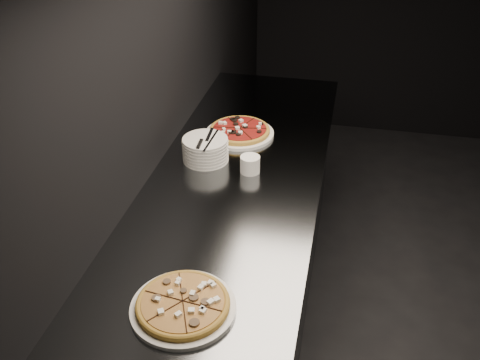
% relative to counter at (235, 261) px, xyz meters
% --- Properties ---
extents(wall_left, '(0.02, 5.00, 2.80)m').
position_rel_counter_xyz_m(wall_left, '(-0.37, 0.00, 0.94)').
color(wall_left, black).
rests_on(wall_left, floor).
extents(counter, '(0.74, 2.44, 0.92)m').
position_rel_counter_xyz_m(counter, '(0.00, 0.00, 0.00)').
color(counter, '#5C6063').
rests_on(counter, floor).
extents(pizza_mushroom, '(0.33, 0.33, 0.04)m').
position_rel_counter_xyz_m(pizza_mushroom, '(0.01, -0.77, 0.48)').
color(pizza_mushroom, white).
rests_on(pizza_mushroom, counter).
extents(pizza_tomato, '(0.34, 0.34, 0.04)m').
position_rel_counter_xyz_m(pizza_tomato, '(-0.07, 0.41, 0.48)').
color(pizza_tomato, white).
rests_on(pizza_tomato, counter).
extents(plate_stack, '(0.21, 0.21, 0.11)m').
position_rel_counter_xyz_m(plate_stack, '(-0.17, 0.14, 0.51)').
color(plate_stack, white).
rests_on(plate_stack, counter).
extents(cutlery, '(0.08, 0.22, 0.01)m').
position_rel_counter_xyz_m(cutlery, '(-0.16, 0.13, 0.57)').
color(cutlery, silver).
rests_on(cutlery, plate_stack).
extents(ramekin, '(0.09, 0.09, 0.08)m').
position_rel_counter_xyz_m(ramekin, '(0.05, 0.08, 0.50)').
color(ramekin, white).
rests_on(ramekin, counter).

